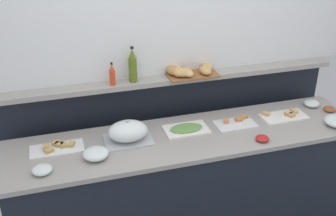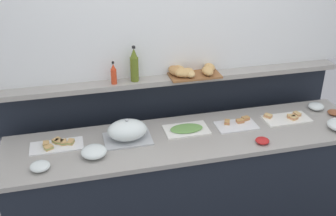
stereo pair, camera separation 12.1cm
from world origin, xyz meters
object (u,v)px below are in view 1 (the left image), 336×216
at_px(serving_cloche, 128,132).
at_px(glass_bowl_medium, 96,154).
at_px(sandwich_platter_rear, 284,116).
at_px(glass_bowl_large, 312,104).
at_px(glass_bowl_small, 42,170).
at_px(condiment_bowl_dark, 330,109).
at_px(olive_oil_bottle, 133,66).
at_px(sandwich_platter_front, 236,123).
at_px(sandwich_platter_side, 57,148).
at_px(hot_sauce_bottle, 112,75).
at_px(cold_cuts_platter, 186,129).
at_px(bread_basket, 188,71).
at_px(condiment_bowl_red, 262,138).

relative_size(serving_cloche, glass_bowl_medium, 1.96).
height_order(sandwich_platter_rear, glass_bowl_large, glass_bowl_large).
bearing_deg(glass_bowl_small, sandwich_platter_rear, 7.11).
xyz_separation_m(glass_bowl_large, glass_bowl_small, (-2.18, -0.33, -0.00)).
height_order(condiment_bowl_dark, olive_oil_bottle, olive_oil_bottle).
xyz_separation_m(sandwich_platter_rear, sandwich_platter_front, (-0.42, 0.00, -0.00)).
distance_m(sandwich_platter_side, glass_bowl_small, 0.28).
distance_m(sandwich_platter_side, hot_sauce_bottle, 0.66).
distance_m(sandwich_platter_side, olive_oil_bottle, 0.81).
relative_size(sandwich_platter_side, glass_bowl_large, 2.84).
bearing_deg(cold_cuts_platter, olive_oil_bottle, 135.15).
xyz_separation_m(glass_bowl_medium, condiment_bowl_dark, (1.92, 0.14, -0.01)).
bearing_deg(bread_basket, cold_cuts_platter, -109.31).
bearing_deg(condiment_bowl_red, sandwich_platter_front, 105.93).
bearing_deg(sandwich_platter_front, glass_bowl_large, 7.64).
bearing_deg(condiment_bowl_red, sandwich_platter_rear, 38.92).
relative_size(serving_cloche, condiment_bowl_dark, 3.39).
relative_size(glass_bowl_small, bread_basket, 0.31).
relative_size(serving_cloche, glass_bowl_large, 2.64).
relative_size(sandwich_platter_side, condiment_bowl_dark, 3.64).
distance_m(glass_bowl_small, olive_oil_bottle, 1.01).
relative_size(serving_cloche, olive_oil_bottle, 1.23).
height_order(sandwich_platter_front, condiment_bowl_dark, same).
relative_size(sandwich_platter_front, hot_sauce_bottle, 1.76).
height_order(sandwich_platter_rear, cold_cuts_platter, sandwich_platter_rear).
relative_size(olive_oil_bottle, hot_sauce_bottle, 1.57).
relative_size(glass_bowl_medium, bread_basket, 0.42).
bearing_deg(olive_oil_bottle, cold_cuts_platter, -44.85).
bearing_deg(sandwich_platter_side, bread_basket, 16.26).
bearing_deg(condiment_bowl_dark, cold_cuts_platter, 178.13).
xyz_separation_m(sandwich_platter_side, glass_bowl_medium, (0.24, -0.18, 0.02)).
bearing_deg(serving_cloche, glass_bowl_large, 3.80).
distance_m(cold_cuts_platter, hot_sauce_bottle, 0.68).
distance_m(glass_bowl_large, hot_sauce_bottle, 1.67).
relative_size(serving_cloche, condiment_bowl_red, 3.44).
xyz_separation_m(sandwich_platter_front, glass_bowl_small, (-1.44, -0.23, 0.01)).
relative_size(sandwich_platter_front, serving_cloche, 0.91).
xyz_separation_m(condiment_bowl_red, olive_oil_bottle, (-0.80, 0.62, 0.41)).
bearing_deg(serving_cloche, sandwich_platter_front, 0.40).
relative_size(sandwich_platter_side, condiment_bowl_red, 3.70).
xyz_separation_m(sandwich_platter_front, hot_sauce_bottle, (-0.88, 0.33, 0.37)).
relative_size(condiment_bowl_red, olive_oil_bottle, 0.36).
bearing_deg(hot_sauce_bottle, glass_bowl_medium, -113.79).
distance_m(glass_bowl_medium, olive_oil_bottle, 0.74).
relative_size(glass_bowl_large, hot_sauce_bottle, 0.73).
height_order(sandwich_platter_front, condiment_bowl_red, sandwich_platter_front).
distance_m(sandwich_platter_rear, bread_basket, 0.85).
relative_size(glass_bowl_medium, condiment_bowl_dark, 1.73).
bearing_deg(condiment_bowl_dark, glass_bowl_large, 127.21).
relative_size(sandwich_platter_side, cold_cuts_platter, 1.11).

